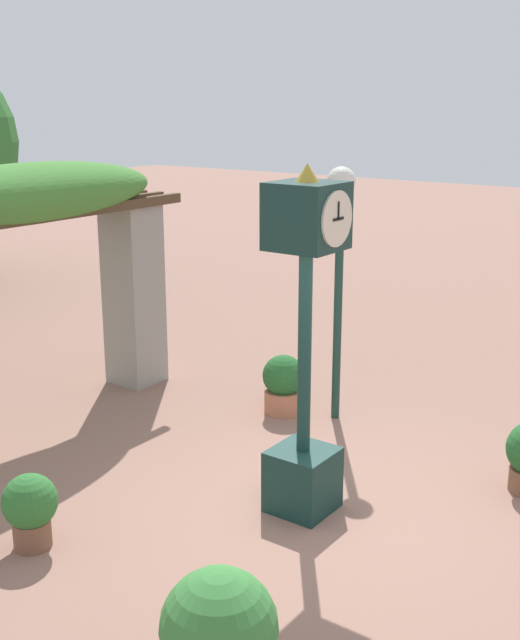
# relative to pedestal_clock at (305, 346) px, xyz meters

# --- Properties ---
(ground_plane) EXTENTS (60.00, 60.00, 0.00)m
(ground_plane) POSITION_rel_pedestal_clock_xyz_m (0.08, -0.17, -1.63)
(ground_plane) COLOR #8E6656
(pedestal_clock) EXTENTS (0.59, 0.64, 3.27)m
(pedestal_clock) POSITION_rel_pedestal_clock_xyz_m (0.00, 0.00, 0.00)
(pedestal_clock) COLOR #14332D
(pedestal_clock) RESTS_ON ground
(pergola) EXTENTS (4.47, 1.21, 3.10)m
(pergola) POSITION_rel_pedestal_clock_xyz_m (0.08, 3.84, 0.57)
(pergola) COLOR gray
(pergola) RESTS_ON ground
(potted_plant_near_left) EXTENTS (0.77, 0.77, 0.95)m
(potted_plant_near_left) POSITION_rel_pedestal_clock_xyz_m (-2.47, -0.96, -1.11)
(potted_plant_near_left) COLOR brown
(potted_plant_near_left) RESTS_ON ground
(potted_plant_far_left) EXTENTS (0.49, 0.49, 0.68)m
(potted_plant_far_left) POSITION_rel_pedestal_clock_xyz_m (-1.95, 1.55, -1.26)
(potted_plant_far_left) COLOR brown
(potted_plant_far_left) RESTS_ON ground
(potted_plant_far_right) EXTENTS (0.52, 0.52, 0.75)m
(potted_plant_far_right) POSITION_rel_pedestal_clock_xyz_m (1.93, 1.53, -1.26)
(potted_plant_far_right) COLOR #B26B4C
(potted_plant_far_right) RESTS_ON ground
(lamp_post) EXTENTS (0.33, 0.33, 3.06)m
(lamp_post) POSITION_rel_pedestal_clock_xyz_m (2.16, 0.91, 0.61)
(lamp_post) COLOR #19382D
(lamp_post) RESTS_ON ground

